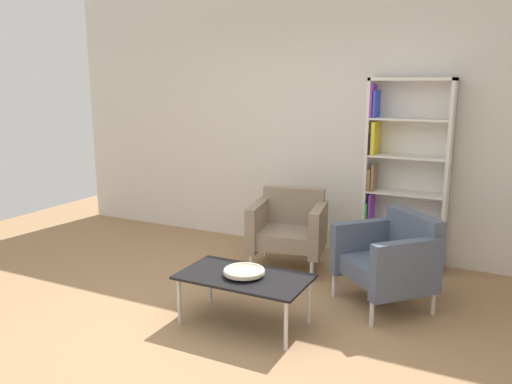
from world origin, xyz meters
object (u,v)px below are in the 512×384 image
Objects in this scene: armchair_by_bookshelf at (289,227)px; bookshelf_tall at (402,175)px; decorative_bowl at (244,271)px; coffee_table_low at (244,279)px; armchair_near_window at (390,258)px.

bookshelf_tall is at bearing 18.63° from armchair_by_bookshelf.
bookshelf_tall is 1.25m from armchair_by_bookshelf.
bookshelf_tall is at bearing 67.36° from decorative_bowl.
coffee_table_low is 1.05× the size of armchair_near_window.
decorative_bowl is 1.27m from armchair_near_window.
armchair_by_bookshelf is at bearing -150.60° from bookshelf_tall.
armchair_by_bookshelf reaches higher than decorative_bowl.
decorative_bowl is 0.34× the size of armchair_near_window.
bookshelf_tall is 5.94× the size of decorative_bowl.
armchair_near_window is at bearing 43.20° from decorative_bowl.
armchair_by_bookshelf is (-1.12, 0.48, 0.00)m from armchair_near_window.
armchair_near_window is 1.15× the size of armchair_by_bookshelf.
coffee_table_low is 1.21× the size of armchair_by_bookshelf.
bookshelf_tall is 2.00× the size of armchair_near_window.
coffee_table_low is 1.36m from armchair_by_bookshelf.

